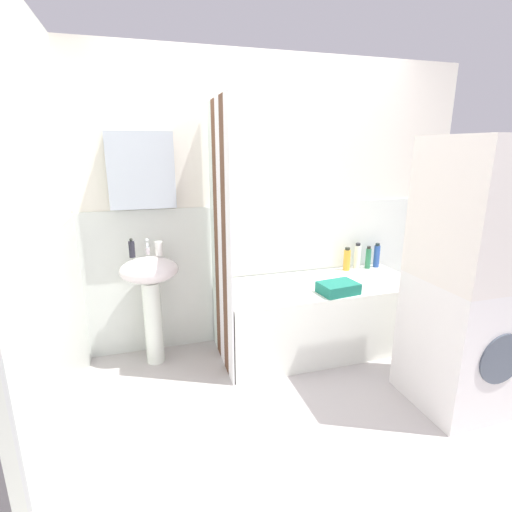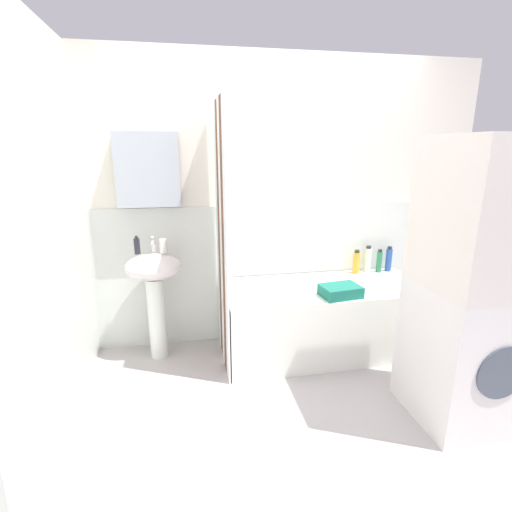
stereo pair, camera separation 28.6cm
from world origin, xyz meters
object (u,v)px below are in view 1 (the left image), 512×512
(soap_dispenser, at_px, (132,249))
(toothbrush_cup, at_px, (159,249))
(lotion_bottle, at_px, (357,256))
(towel_folded, at_px, (338,288))
(washer_dryer_stack, at_px, (471,280))
(shampoo_bottle, at_px, (377,256))
(body_wash_bottle, at_px, (347,259))
(conditioner_bottle, at_px, (368,258))
(sink, at_px, (151,287))
(bathtub, at_px, (319,316))

(soap_dispenser, xyz_separation_m, toothbrush_cup, (0.20, -0.01, -0.01))
(soap_dispenser, height_order, lotion_bottle, soap_dispenser)
(towel_folded, bearing_deg, washer_dryer_stack, -53.05)
(shampoo_bottle, relative_size, body_wash_bottle, 1.07)
(toothbrush_cup, relative_size, conditioner_bottle, 0.52)
(lotion_bottle, xyz_separation_m, washer_dryer_stack, (0.05, -1.24, 0.18))
(sink, xyz_separation_m, towel_folded, (1.39, -0.40, -0.02))
(towel_folded, distance_m, washer_dryer_stack, 0.92)
(toothbrush_cup, distance_m, conditioner_bottle, 1.90)
(bathtub, xyz_separation_m, washer_dryer_stack, (0.57, -0.94, 0.58))
(sink, relative_size, soap_dispenser, 5.90)
(lotion_bottle, bearing_deg, soap_dispenser, -177.19)
(washer_dryer_stack, bearing_deg, towel_folded, 126.95)
(washer_dryer_stack, bearing_deg, bathtub, 121.14)
(shampoo_bottle, height_order, lotion_bottle, lotion_bottle)
(bathtub, xyz_separation_m, shampoo_bottle, (0.72, 0.28, 0.40))
(sink, xyz_separation_m, toothbrush_cup, (0.08, 0.03, 0.29))
(sink, bearing_deg, soap_dispenser, 161.23)
(bathtub, height_order, washer_dryer_stack, washer_dryer_stack)
(washer_dryer_stack, bearing_deg, body_wash_bottle, 98.01)
(toothbrush_cup, relative_size, shampoo_bottle, 0.48)
(conditioner_bottle, xyz_separation_m, washer_dryer_stack, (-0.05, -1.20, 0.19))
(conditioner_bottle, height_order, lotion_bottle, lotion_bottle)
(toothbrush_cup, relative_size, washer_dryer_stack, 0.06)
(toothbrush_cup, xyz_separation_m, lotion_bottle, (1.79, 0.11, -0.24))
(bathtub, relative_size, body_wash_bottle, 7.60)
(bathtub, bearing_deg, lotion_bottle, 29.90)
(sink, bearing_deg, washer_dryer_stack, -29.88)
(towel_folded, relative_size, washer_dryer_stack, 0.17)
(soap_dispenser, height_order, washer_dryer_stack, washer_dryer_stack)
(conditioner_bottle, height_order, washer_dryer_stack, washer_dryer_stack)
(sink, height_order, shampoo_bottle, sink)
(sink, height_order, towel_folded, sink)
(body_wash_bottle, height_order, washer_dryer_stack, washer_dryer_stack)
(lotion_bottle, distance_m, towel_folded, 0.72)
(bathtub, distance_m, conditioner_bottle, 0.77)
(bathtub, distance_m, shampoo_bottle, 0.87)
(toothbrush_cup, relative_size, lotion_bottle, 0.46)
(body_wash_bottle, bearing_deg, bathtub, -145.63)
(toothbrush_cup, distance_m, towel_folded, 1.41)
(toothbrush_cup, xyz_separation_m, shampoo_bottle, (1.99, 0.09, -0.24))
(conditioner_bottle, bearing_deg, towel_folded, -139.16)
(shampoo_bottle, xyz_separation_m, towel_folded, (-0.68, -0.51, -0.07))
(conditioner_bottle, xyz_separation_m, lotion_bottle, (-0.09, 0.03, 0.01))
(sink, xyz_separation_m, body_wash_bottle, (1.75, 0.11, 0.04))
(soap_dispenser, bearing_deg, toothbrush_cup, -2.56)
(bathtub, bearing_deg, conditioner_bottle, 23.27)
(toothbrush_cup, bearing_deg, towel_folded, -18.14)
(sink, distance_m, body_wash_bottle, 1.75)
(lotion_bottle, distance_m, washer_dryer_stack, 1.25)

